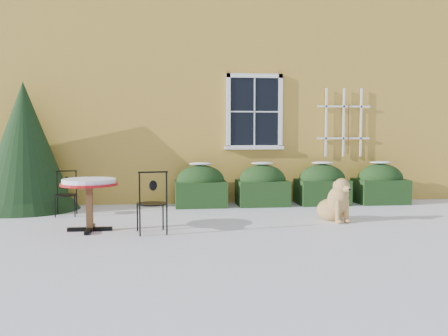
{
  "coord_description": "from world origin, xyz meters",
  "views": [
    {
      "loc": [
        -1.06,
        -7.7,
        1.51
      ],
      "look_at": [
        0.0,
        1.0,
        0.9
      ],
      "focal_mm": 40.0,
      "sensor_mm": 36.0,
      "label": 1
    }
  ],
  "objects": [
    {
      "name": "hedge_row",
      "position": [
        1.65,
        2.55,
        0.4
      ],
      "size": [
        4.95,
        0.8,
        0.91
      ],
      "color": "black",
      "rests_on": "ground"
    },
    {
      "name": "house",
      "position": [
        0.0,
        7.0,
        3.22
      ],
      "size": [
        12.4,
        8.4,
        6.4
      ],
      "color": "gold",
      "rests_on": "ground"
    },
    {
      "name": "bistro_table",
      "position": [
        -2.2,
        0.13,
        0.68
      ],
      "size": [
        0.88,
        0.88,
        0.81
      ],
      "rotation": [
        0.0,
        0.0,
        -0.09
      ],
      "color": "black",
      "rests_on": "ground"
    },
    {
      "name": "evergreen_shrub",
      "position": [
        -3.77,
        2.5,
        1.01
      ],
      "size": [
        2.08,
        2.08,
        2.52
      ],
      "rotation": [
        0.0,
        0.0,
        0.13
      ],
      "color": "black",
      "rests_on": "ground"
    },
    {
      "name": "patio_chair_near",
      "position": [
        -1.24,
        -0.19,
        0.48
      ],
      "size": [
        0.48,
        0.48,
        0.95
      ],
      "rotation": [
        0.0,
        0.0,
        3.28
      ],
      "color": "black",
      "rests_on": "ground"
    },
    {
      "name": "patio_chair_far",
      "position": [
        -2.84,
        1.69,
        0.41
      ],
      "size": [
        0.4,
        0.39,
        0.82
      ],
      "rotation": [
        0.0,
        0.0,
        0.07
      ],
      "color": "black",
      "rests_on": "ground"
    },
    {
      "name": "ground",
      "position": [
        0.0,
        0.0,
        0.0
      ],
      "size": [
        80.0,
        80.0,
        0.0
      ],
      "primitive_type": "plane",
      "color": "white",
      "rests_on": "ground"
    },
    {
      "name": "dog",
      "position": [
        1.87,
        0.5,
        0.31
      ],
      "size": [
        0.62,
        0.87,
        0.78
      ],
      "rotation": [
        0.0,
        0.0,
        0.29
      ],
      "color": "tan",
      "rests_on": "ground"
    }
  ]
}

